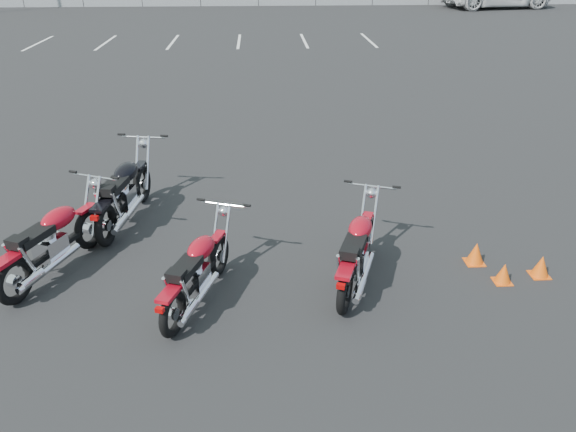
{
  "coord_description": "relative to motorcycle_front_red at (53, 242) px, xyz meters",
  "views": [
    {
      "loc": [
        -0.19,
        -6.61,
        4.23
      ],
      "look_at": [
        0.2,
        0.6,
        0.65
      ],
      "focal_mm": 35.0,
      "sensor_mm": 36.0,
      "label": 1
    }
  ],
  "objects": [
    {
      "name": "motorcycle_front_red",
      "position": [
        0.0,
        0.0,
        0.0
      ],
      "size": [
        1.27,
        2.19,
        1.09
      ],
      "color": "black",
      "rests_on": "ground"
    },
    {
      "name": "parking_line_stripes",
      "position": [
        0.56,
        19.71,
        -0.49
      ],
      "size": [
        15.12,
        4.0,
        0.01
      ],
      "color": "silver",
      "rests_on": "ground"
    },
    {
      "name": "ground",
      "position": [
        3.06,
        -0.29,
        -0.5
      ],
      "size": [
        120.0,
        120.0,
        0.0
      ],
      "primitive_type": "plane",
      "color": "black",
      "rests_on": "ground"
    },
    {
      "name": "training_cone_far",
      "position": [
        6.74,
        -0.44,
        -0.34
      ],
      "size": [
        0.26,
        0.26,
        0.31
      ],
      "color": "#F0570C",
      "rests_on": "ground"
    },
    {
      "name": "motorcycle_second_black",
      "position": [
        0.65,
        1.56,
        0.03
      ],
      "size": [
        0.91,
        2.34,
        1.15
      ],
      "color": "black",
      "rests_on": "ground"
    },
    {
      "name": "training_cone_near",
      "position": [
        5.95,
        -0.05,
        -0.34
      ],
      "size": [
        0.27,
        0.27,
        0.32
      ],
      "color": "#F0570C",
      "rests_on": "ground"
    },
    {
      "name": "motorcycle_third_red",
      "position": [
        2.04,
        -0.82,
        -0.04
      ],
      "size": [
        1.08,
        2.01,
        1.0
      ],
      "color": "black",
      "rests_on": "ground"
    },
    {
      "name": "motorcycle_rear_red",
      "position": [
        4.15,
        -0.45,
        -0.02
      ],
      "size": [
        1.17,
        2.11,
        1.05
      ],
      "color": "black",
      "rests_on": "ground"
    },
    {
      "name": "training_cone_extra",
      "position": [
        6.15,
        -0.58,
        -0.36
      ],
      "size": [
        0.24,
        0.24,
        0.28
      ],
      "color": "#F0570C",
      "rests_on": "ground"
    }
  ]
}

